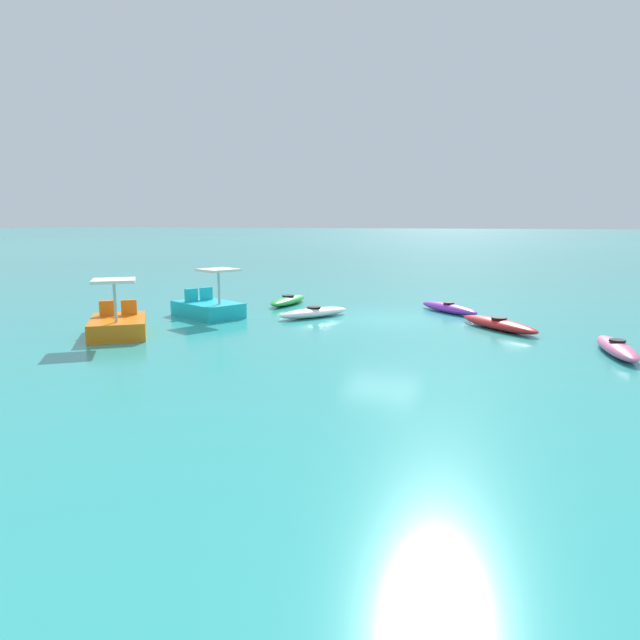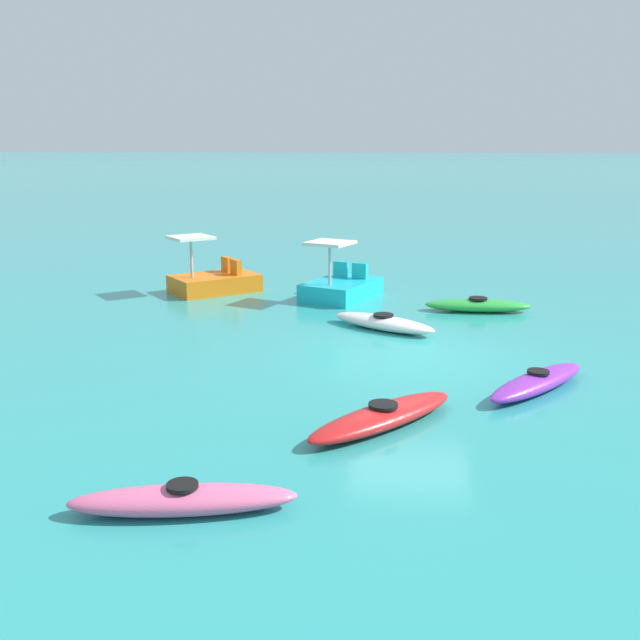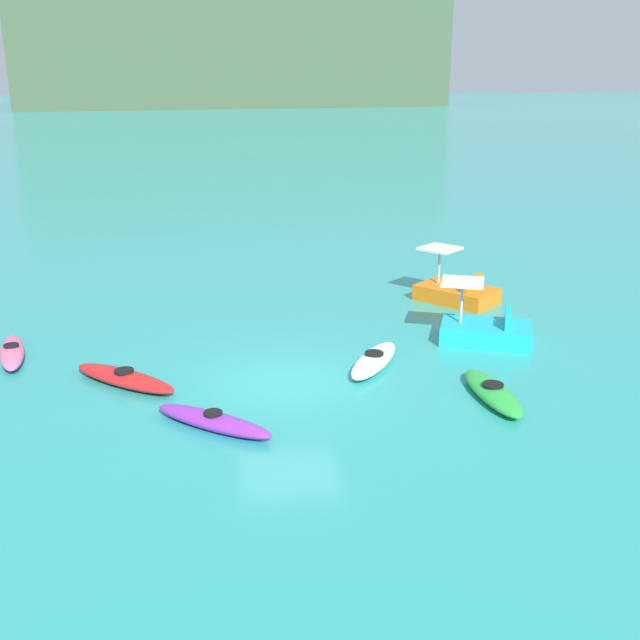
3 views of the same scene
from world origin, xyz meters
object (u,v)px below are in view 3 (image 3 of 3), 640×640
Objects in this scene: pedal_boat_orange at (456,292)px; kayak_green at (492,392)px; kayak_pink at (12,352)px; kayak_white at (374,360)px; kayak_red at (125,378)px; pedal_boat_cyan at (485,330)px; kayak_purple at (213,421)px.

kayak_green is at bearing -103.32° from pedal_boat_orange.
kayak_pink is 0.99× the size of pedal_boat_orange.
kayak_white is at bearing -127.76° from pedal_boat_orange.
kayak_red is 1.00× the size of kayak_pink.
kayak_white is at bearing 1.49° from kayak_red.
pedal_boat_cyan is 1.00× the size of pedal_boat_orange.
kayak_green is at bearing -109.00° from pedal_boat_cyan.
kayak_red is 6.03m from kayak_white.
kayak_pink is at bearing 135.10° from kayak_purple.
pedal_boat_cyan is (9.43, 1.43, 0.17)m from kayak_red.
kayak_purple is at bearing -44.90° from kayak_pink.
kayak_red is 9.54m from pedal_boat_cyan.
kayak_purple is 8.50m from pedal_boat_cyan.
kayak_white is (6.03, 0.16, 0.00)m from kayak_red.
kayak_green is at bearing -47.96° from kayak_white.
kayak_red is 11.20m from pedal_boat_orange.
kayak_red is at bearing 164.79° from kayak_green.
pedal_boat_orange is (3.90, 5.04, 0.17)m from kayak_white.
kayak_green is at bearing 4.05° from kayak_purple.
pedal_boat_orange is at bearing 82.45° from pedal_boat_cyan.
pedal_boat_cyan is (12.40, -0.84, 0.17)m from kayak_pink.
kayak_green is (6.20, 0.44, 0.00)m from kayak_purple.
kayak_green is (2.15, -2.38, 0.00)m from kayak_white.
kayak_pink is 13.23m from pedal_boat_orange.
pedal_boat_orange reaches higher than kayak_pink.
kayak_green and kayak_pink have the same top height.
kayak_red is 0.98× the size of pedal_boat_orange.
kayak_green is 0.97× the size of pedal_boat_orange.
kayak_red is at bearing -152.39° from pedal_boat_orange.
kayak_purple is at bearing -175.95° from kayak_green.
kayak_green is at bearing -15.21° from kayak_red.
pedal_boat_cyan is at bearing 20.47° from kayak_white.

